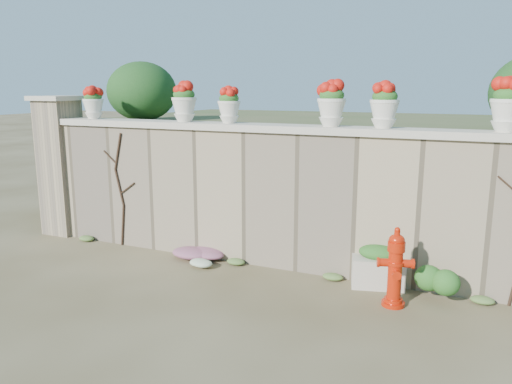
% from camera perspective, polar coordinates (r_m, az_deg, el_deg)
% --- Properties ---
extents(ground, '(80.00, 80.00, 0.00)m').
position_cam_1_polar(ground, '(6.17, -4.39, -13.35)').
color(ground, '#4C4026').
rests_on(ground, ground).
extents(stone_wall, '(8.00, 0.40, 2.00)m').
position_cam_1_polar(stone_wall, '(7.39, 2.13, -0.83)').
color(stone_wall, gray).
rests_on(stone_wall, ground).
extents(wall_cap, '(8.10, 0.52, 0.10)m').
position_cam_1_polar(wall_cap, '(7.23, 2.19, 7.31)').
color(wall_cap, beige).
rests_on(wall_cap, stone_wall).
extents(gate_pillar, '(0.72, 0.72, 2.48)m').
position_cam_1_polar(gate_pillar, '(9.67, -21.35, 2.92)').
color(gate_pillar, gray).
rests_on(gate_pillar, ground).
extents(raised_fill, '(9.00, 6.00, 2.00)m').
position_cam_1_polar(raised_fill, '(10.38, 8.77, 2.73)').
color(raised_fill, '#384C23').
rests_on(raised_fill, ground).
extents(back_shrub_left, '(1.30, 1.30, 1.10)m').
position_cam_1_polar(back_shrub_left, '(9.85, -12.91, 11.15)').
color(back_shrub_left, '#143814').
rests_on(back_shrub_left, raised_fill).
extents(vine_left, '(0.60, 0.04, 1.91)m').
position_cam_1_polar(vine_left, '(8.56, -15.27, 0.45)').
color(vine_left, black).
rests_on(vine_left, ground).
extents(fire_hydrant, '(0.43, 0.31, 0.99)m').
position_cam_1_polar(fire_hydrant, '(6.32, 15.62, -8.26)').
color(fire_hydrant, '#B41C06').
rests_on(fire_hydrant, ground).
extents(planter_box, '(0.76, 0.56, 0.57)m').
position_cam_1_polar(planter_box, '(6.95, 13.77, -8.35)').
color(planter_box, beige).
rests_on(planter_box, ground).
extents(green_shrub, '(0.68, 0.62, 0.65)m').
position_cam_1_polar(green_shrub, '(6.62, 20.08, -9.21)').
color(green_shrub, '#1E5119').
rests_on(green_shrub, ground).
extents(magenta_clump, '(0.81, 0.54, 0.22)m').
position_cam_1_polar(magenta_clump, '(7.87, -6.34, -6.85)').
color(magenta_clump, '#BD2590').
rests_on(magenta_clump, ground).
extents(white_flowers, '(0.48, 0.38, 0.17)m').
position_cam_1_polar(white_flowers, '(7.51, -6.33, -7.96)').
color(white_flowers, white).
rests_on(white_flowers, ground).
extents(urn_pot_0, '(0.34, 0.34, 0.54)m').
position_cam_1_polar(urn_pot_0, '(9.00, -18.11, 9.65)').
color(urn_pot_0, beige).
rests_on(urn_pot_0, wall_cap).
extents(urn_pot_1, '(0.38, 0.38, 0.60)m').
position_cam_1_polar(urn_pot_1, '(7.91, -8.21, 10.11)').
color(urn_pot_1, beige).
rests_on(urn_pot_1, wall_cap).
extents(urn_pot_2, '(0.34, 0.34, 0.53)m').
position_cam_1_polar(urn_pot_2, '(7.52, -3.10, 9.85)').
color(urn_pot_2, beige).
rests_on(urn_pot_2, wall_cap).
extents(urn_pot_3, '(0.39, 0.39, 0.61)m').
position_cam_1_polar(urn_pot_3, '(6.95, 8.62, 9.90)').
color(urn_pot_3, beige).
rests_on(urn_pot_3, wall_cap).
extents(urn_pot_4, '(0.38, 0.38, 0.59)m').
position_cam_1_polar(urn_pot_4, '(6.79, 14.47, 9.55)').
color(urn_pot_4, beige).
rests_on(urn_pot_4, wall_cap).
extents(urn_pot_5, '(0.40, 0.40, 0.63)m').
position_cam_1_polar(urn_pot_5, '(6.70, 26.83, 8.80)').
color(urn_pot_5, beige).
rests_on(urn_pot_5, wall_cap).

